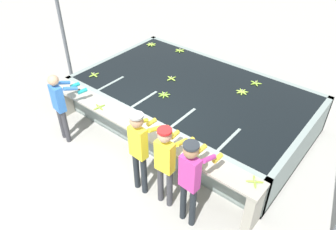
# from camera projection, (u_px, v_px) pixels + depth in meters

# --- Properties ---
(ground_plane) EXTENTS (80.00, 80.00, 0.00)m
(ground_plane) POSITION_uv_depth(u_px,v_px,m) (133.00, 165.00, 6.78)
(ground_plane) COLOR #A3A099
(ground_plane) RESTS_ON ground
(wash_tank) EXTENTS (5.30, 3.21, 0.92)m
(wash_tank) POSITION_uv_depth(u_px,v_px,m) (192.00, 104.00, 7.78)
(wash_tank) COLOR gray
(wash_tank) RESTS_ON ground
(work_ledge) EXTENTS (5.30, 0.45, 0.92)m
(work_ledge) POSITION_uv_depth(u_px,v_px,m) (139.00, 135.00, 6.52)
(work_ledge) COLOR #A8A393
(work_ledge) RESTS_ON ground
(worker_0) EXTENTS (0.48, 0.74, 1.64)m
(worker_0) POSITION_uv_depth(u_px,v_px,m) (60.00, 102.00, 6.89)
(worker_0) COLOR #38383D
(worker_0) RESTS_ON ground
(worker_1) EXTENTS (0.42, 0.73, 1.76)m
(worker_1) POSITION_uv_depth(u_px,v_px,m) (140.00, 145.00, 5.65)
(worker_1) COLOR #1E2328
(worker_1) RESTS_ON ground
(worker_2) EXTENTS (0.43, 0.73, 1.70)m
(worker_2) POSITION_uv_depth(u_px,v_px,m) (166.00, 160.00, 5.43)
(worker_2) COLOR #38383D
(worker_2) RESTS_ON ground
(worker_3) EXTENTS (0.43, 0.73, 1.76)m
(worker_3) POSITION_uv_depth(u_px,v_px,m) (191.00, 176.00, 5.08)
(worker_3) COLOR #1E2328
(worker_3) RESTS_ON ground
(banana_bunch_floating_0) EXTENTS (0.28, 0.28, 0.08)m
(banana_bunch_floating_0) POSITION_uv_depth(u_px,v_px,m) (94.00, 75.00, 7.93)
(banana_bunch_floating_0) COLOR #9EC642
(banana_bunch_floating_0) RESTS_ON wash_tank
(banana_bunch_floating_1) EXTENTS (0.28, 0.27, 0.08)m
(banana_bunch_floating_1) POSITION_uv_depth(u_px,v_px,m) (180.00, 51.00, 9.02)
(banana_bunch_floating_1) COLOR #93BC3D
(banana_bunch_floating_1) RESTS_ON wash_tank
(banana_bunch_floating_2) EXTENTS (0.28, 0.28, 0.08)m
(banana_bunch_floating_2) POSITION_uv_depth(u_px,v_px,m) (172.00, 79.00, 7.78)
(banana_bunch_floating_2) COLOR #9EC642
(banana_bunch_floating_2) RESTS_ON wash_tank
(banana_bunch_floating_3) EXTENTS (0.27, 0.27, 0.08)m
(banana_bunch_floating_3) POSITION_uv_depth(u_px,v_px,m) (256.00, 83.00, 7.61)
(banana_bunch_floating_3) COLOR #8CB738
(banana_bunch_floating_3) RESTS_ON wash_tank
(banana_bunch_floating_4) EXTENTS (0.28, 0.28, 0.08)m
(banana_bunch_floating_4) POSITION_uv_depth(u_px,v_px,m) (164.00, 95.00, 7.21)
(banana_bunch_floating_4) COLOR #75A333
(banana_bunch_floating_4) RESTS_ON wash_tank
(banana_bunch_floating_5) EXTENTS (0.28, 0.28, 0.08)m
(banana_bunch_floating_5) POSITION_uv_depth(u_px,v_px,m) (151.00, 44.00, 9.34)
(banana_bunch_floating_5) COLOR #9EC642
(banana_bunch_floating_5) RESTS_ON wash_tank
(banana_bunch_floating_6) EXTENTS (0.28, 0.28, 0.08)m
(banana_bunch_floating_6) POSITION_uv_depth(u_px,v_px,m) (242.00, 92.00, 7.31)
(banana_bunch_floating_6) COLOR #9EC642
(banana_bunch_floating_6) RESTS_ON wash_tank
(banana_bunch_ledge_0) EXTENTS (0.25, 0.25, 0.08)m
(banana_bunch_ledge_0) POSITION_uv_depth(u_px,v_px,m) (255.00, 182.00, 5.17)
(banana_bunch_ledge_0) COLOR #8CB738
(banana_bunch_ledge_0) RESTS_ON work_ledge
(banana_bunch_ledge_1) EXTENTS (0.28, 0.28, 0.08)m
(banana_bunch_ledge_1) POSITION_uv_depth(u_px,v_px,m) (99.00, 107.00, 6.82)
(banana_bunch_ledge_1) COLOR #7FAD33
(banana_bunch_ledge_1) RESTS_ON work_ledge
(banana_bunch_ledge_2) EXTENTS (0.28, 0.27, 0.08)m
(banana_bunch_ledge_2) POSITION_uv_depth(u_px,v_px,m) (194.00, 158.00, 5.59)
(banana_bunch_ledge_2) COLOR #7FAD33
(banana_bunch_ledge_2) RESTS_ON work_ledge
(knife_0) EXTENTS (0.32, 0.19, 0.02)m
(knife_0) POSITION_uv_depth(u_px,v_px,m) (81.00, 90.00, 7.40)
(knife_0) COLOR silver
(knife_0) RESTS_ON work_ledge
(support_post_left) EXTENTS (0.09, 0.09, 3.20)m
(support_post_left) POSITION_uv_depth(u_px,v_px,m) (63.00, 34.00, 8.27)
(support_post_left) COLOR slate
(support_post_left) RESTS_ON ground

